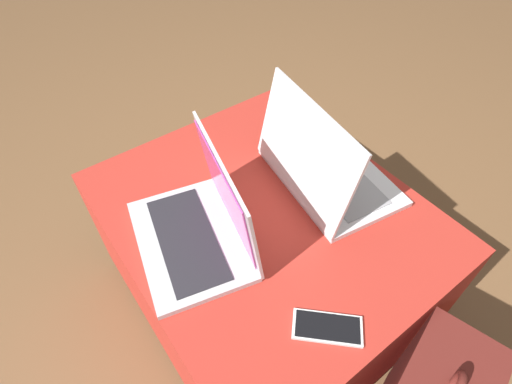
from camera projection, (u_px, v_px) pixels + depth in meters
name	position (u px, v px, depth m)	size (l,w,h in m)	color
ground_plane	(263.00, 296.00, 1.39)	(14.00, 14.00, 0.00)	brown
ottoman	(264.00, 258.00, 1.22)	(0.87, 0.74, 0.47)	maroon
laptop_near	(202.00, 224.00, 0.95)	(0.39, 0.31, 0.25)	silver
laptop_far	(322.00, 168.00, 1.08)	(0.41, 0.32, 0.27)	silver
cell_phone	(327.00, 327.00, 0.83)	(0.15, 0.15, 0.01)	white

